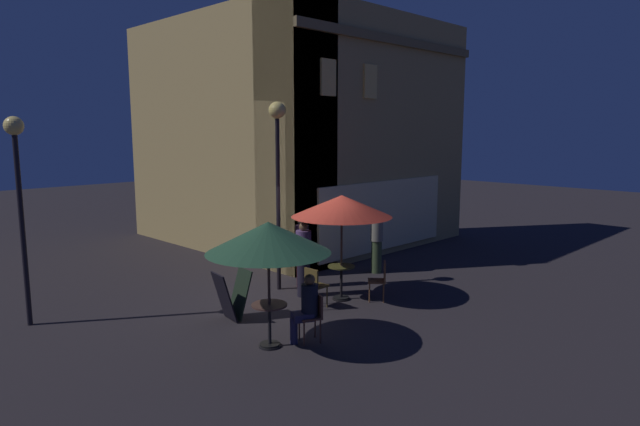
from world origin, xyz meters
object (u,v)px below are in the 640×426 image
at_px(cafe_table_0, 269,318).
at_px(patio_umbrella_0, 268,238).
at_px(cafe_table_1, 341,277).
at_px(cafe_chair_0, 314,313).
at_px(patron_seated_0, 307,304).
at_px(menu_sandwich_board, 232,295).
at_px(street_lamp_down_street, 18,174).
at_px(patio_umbrella_1, 342,206).
at_px(patron_standing_3, 302,252).
at_px(patron_standing_2, 377,242).
at_px(cafe_chair_2, 314,283).
at_px(patron_standing_1, 304,259).
at_px(street_lamp_near_corner, 278,148).
at_px(cafe_chair_1, 381,277).

relative_size(cafe_table_0, patio_umbrella_0, 0.35).
distance_m(cafe_table_1, cafe_chair_0, 2.54).
relative_size(cafe_table_1, patron_seated_0, 0.62).
bearing_deg(menu_sandwich_board, street_lamp_down_street, 148.11).
bearing_deg(patio_umbrella_1, patio_umbrella_0, -161.91).
bearing_deg(cafe_chair_0, patio_umbrella_0, 0.00).
distance_m(cafe_table_0, patron_standing_3, 3.78).
xyz_separation_m(street_lamp_down_street, menu_sandwich_board, (3.01, -2.60, -2.48)).
xyz_separation_m(patio_umbrella_1, patron_standing_2, (2.41, 0.93, -1.30)).
height_order(cafe_table_1, patron_standing_3, patron_standing_3).
xyz_separation_m(cafe_chair_2, patron_standing_2, (3.28, 0.94, 0.29)).
relative_size(patron_seated_0, patron_standing_1, 0.73).
height_order(patron_seated_0, patron_standing_2, patron_standing_2).
distance_m(street_lamp_near_corner, cafe_table_1, 3.33).
relative_size(street_lamp_near_corner, patron_seated_0, 3.54).
bearing_deg(patron_standing_3, cafe_table_1, 126.22).
bearing_deg(cafe_chair_0, cafe_table_0, -0.00).
relative_size(street_lamp_near_corner, patron_standing_2, 2.68).
relative_size(street_lamp_down_street, cafe_chair_0, 4.64).
relative_size(cafe_chair_0, patron_standing_3, 0.51).
height_order(patio_umbrella_0, patron_standing_2, patio_umbrella_0).
relative_size(menu_sandwich_board, patron_seated_0, 0.79).
bearing_deg(patron_standing_1, cafe_table_1, 78.23).
bearing_deg(street_lamp_down_street, patio_umbrella_0, -57.93).
bearing_deg(street_lamp_near_corner, cafe_chair_1, -66.01).
height_order(cafe_chair_0, patron_standing_2, patron_standing_2).
bearing_deg(menu_sandwich_board, cafe_chair_2, -12.97).
xyz_separation_m(cafe_chair_2, patron_seated_0, (-1.43, -1.25, 0.15)).
distance_m(cafe_chair_0, patron_standing_3, 3.50).
distance_m(patron_seated_0, patron_standing_2, 5.20).
xyz_separation_m(cafe_table_1, patio_umbrella_0, (-2.91, -0.95, 1.46)).
xyz_separation_m(cafe_table_0, patron_standing_2, (5.33, 1.88, 0.31)).
bearing_deg(patron_standing_3, patron_seated_0, 86.62).
relative_size(menu_sandwich_board, cafe_chair_2, 1.11).
relative_size(cafe_chair_2, patron_standing_1, 0.52).
xyz_separation_m(menu_sandwich_board, patio_umbrella_0, (-0.37, -1.61, 1.46)).
xyz_separation_m(street_lamp_near_corner, patron_standing_2, (2.88, -0.69, -2.55)).
distance_m(cafe_chair_1, patron_standing_3, 2.12).
bearing_deg(street_lamp_down_street, cafe_chair_2, -34.95).
relative_size(patron_standing_1, patron_standing_3, 1.00).
relative_size(cafe_table_0, patron_standing_3, 0.45).
xyz_separation_m(cafe_chair_0, patron_seated_0, (-0.12, 0.06, 0.17)).
bearing_deg(patron_standing_3, patio_umbrella_0, 76.46).
distance_m(street_lamp_down_street, patron_seated_0, 6.02).
relative_size(cafe_table_1, cafe_chair_2, 0.88).
bearing_deg(cafe_table_1, patron_standing_1, 118.03).
xyz_separation_m(cafe_table_0, patio_umbrella_0, (0.00, -0.00, 1.45)).
height_order(cafe_table_0, cafe_chair_2, cafe_chair_2).
height_order(street_lamp_near_corner, patron_standing_1, street_lamp_near_corner).
xyz_separation_m(street_lamp_near_corner, patron_seated_0, (-1.83, -2.88, -2.69)).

